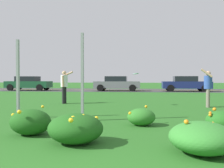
{
  "coord_description": "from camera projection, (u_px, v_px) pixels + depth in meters",
  "views": [
    {
      "loc": [
        0.89,
        -1.48,
        1.23
      ],
      "look_at": [
        -0.49,
        10.04,
        0.97
      ],
      "focal_mm": 40.02,
      "sensor_mm": 36.0,
      "label": 1
    }
  ],
  "objects": [
    {
      "name": "ground_plane",
      "position": [
        126.0,
        101.0,
        13.93
      ],
      "size": [
        120.0,
        120.0,
        0.0
      ],
      "primitive_type": "plane",
      "color": "#26601E"
    },
    {
      "name": "highway_strip",
      "position": [
        133.0,
        90.0,
        26.25
      ],
      "size": [
        120.0,
        7.59,
        0.01
      ],
      "primitive_type": "cube",
      "color": "#38383A",
      "rests_on": "ground"
    },
    {
      "name": "highway_center_stripe",
      "position": [
        133.0,
        90.0,
        26.25
      ],
      "size": [
        120.0,
        0.16,
        0.0
      ],
      "primitive_type": "cube",
      "color": "yellow",
      "rests_on": "ground"
    },
    {
      "name": "daylily_clump_mid_right",
      "position": [
        202.0,
        137.0,
        4.1
      ],
      "size": [
        1.09,
        1.18,
        0.56
      ],
      "color": "#337F2D",
      "rests_on": "ground"
    },
    {
      "name": "daylily_clump_mid_left",
      "position": [
        221.0,
        121.0,
        5.81
      ],
      "size": [
        0.71,
        0.75,
        0.54
      ],
      "color": "#23661E",
      "rests_on": "ground"
    },
    {
      "name": "daylily_clump_mid_center",
      "position": [
        31.0,
        122.0,
        5.43
      ],
      "size": [
        0.9,
        0.82,
        0.61
      ],
      "color": "#1E5619",
      "rests_on": "ground"
    },
    {
      "name": "daylily_clump_front_left",
      "position": [
        76.0,
        128.0,
        4.71
      ],
      "size": [
        1.05,
        1.01,
        0.57
      ],
      "color": "#1E5619",
      "rests_on": "ground"
    },
    {
      "name": "daylily_clump_front_center",
      "position": [
        141.0,
        117.0,
        6.52
      ],
      "size": [
        0.73,
        0.68,
        0.5
      ],
      "color": "#2D7526",
      "rests_on": "ground"
    },
    {
      "name": "sign_post_near_path",
      "position": [
        18.0,
        79.0,
        7.7
      ],
      "size": [
        0.07,
        0.1,
        2.43
      ],
      "color": "#93969B",
      "rests_on": "ground"
    },
    {
      "name": "sign_post_by_roadside",
      "position": [
        82.0,
        77.0,
        7.22
      ],
      "size": [
        0.07,
        0.1,
        2.55
      ],
      "color": "#93969B",
      "rests_on": "ground"
    },
    {
      "name": "person_thrower_white_shirt",
      "position": [
        64.0,
        84.0,
        12.22
      ],
      "size": [
        0.57,
        0.51,
        1.61
      ],
      "color": "silver",
      "rests_on": "ground"
    },
    {
      "name": "person_catcher_blue_shirt",
      "position": [
        208.0,
        86.0,
        10.66
      ],
      "size": [
        0.52,
        0.51,
        1.66
      ],
      "color": "#2D4C9E",
      "rests_on": "ground"
    },
    {
      "name": "frisbee_pale_blue",
      "position": [
        136.0,
        74.0,
        11.27
      ],
      "size": [
        0.28,
        0.28,
        0.07
      ],
      "color": "#ADD6E5"
    },
    {
      "name": "car_dark_green_leftmost",
      "position": [
        29.0,
        83.0,
        25.82
      ],
      "size": [
        4.5,
        2.0,
        1.45
      ],
      "color": "#194C2D",
      "rests_on": "ground"
    },
    {
      "name": "car_gray_center_left",
      "position": [
        117.0,
        83.0,
        24.72
      ],
      "size": [
        4.5,
        2.0,
        1.45
      ],
      "color": "slate",
      "rests_on": "ground"
    },
    {
      "name": "car_navy_center_right",
      "position": [
        186.0,
        84.0,
        23.93
      ],
      "size": [
        4.5,
        2.0,
        1.45
      ],
      "color": "navy",
      "rests_on": "ground"
    }
  ]
}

